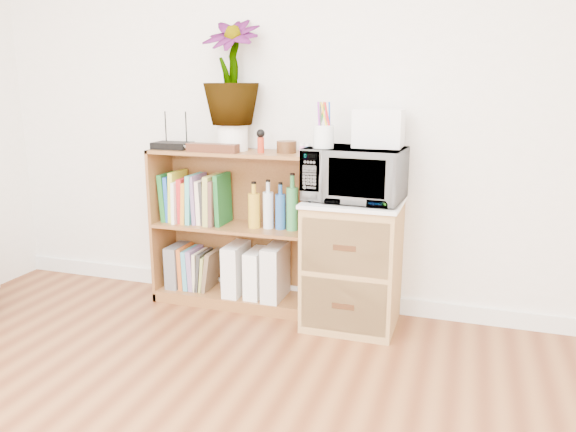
% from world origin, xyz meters
% --- Properties ---
extents(skirting_board, '(4.00, 0.02, 0.10)m').
position_xyz_m(skirting_board, '(0.00, 2.24, 0.05)').
color(skirting_board, white).
rests_on(skirting_board, ground).
extents(bookshelf, '(1.00, 0.30, 0.95)m').
position_xyz_m(bookshelf, '(-0.35, 2.10, 0.47)').
color(bookshelf, brown).
rests_on(bookshelf, ground).
extents(wicker_unit, '(0.50, 0.45, 0.70)m').
position_xyz_m(wicker_unit, '(0.40, 2.02, 0.35)').
color(wicker_unit, '#9E7542').
rests_on(wicker_unit, ground).
extents(microwave, '(0.54, 0.38, 0.28)m').
position_xyz_m(microwave, '(0.40, 2.02, 0.86)').
color(microwave, silver).
rests_on(microwave, wicker_unit).
extents(pen_cup, '(0.11, 0.11, 0.12)m').
position_xyz_m(pen_cup, '(0.24, 1.95, 1.06)').
color(pen_cup, white).
rests_on(pen_cup, microwave).
extents(small_appliance, '(0.25, 0.21, 0.20)m').
position_xyz_m(small_appliance, '(0.51, 2.09, 1.10)').
color(small_appliance, white).
rests_on(small_appliance, microwave).
extents(router, '(0.22, 0.15, 0.04)m').
position_xyz_m(router, '(-0.73, 2.08, 0.97)').
color(router, black).
rests_on(router, bookshelf).
extents(white_bowl, '(0.13, 0.13, 0.03)m').
position_xyz_m(white_bowl, '(-0.58, 2.07, 0.97)').
color(white_bowl, white).
rests_on(white_bowl, bookshelf).
extents(plant_pot, '(0.18, 0.18, 0.15)m').
position_xyz_m(plant_pot, '(-0.35, 2.12, 1.03)').
color(plant_pot, white).
rests_on(plant_pot, bookshelf).
extents(potted_plant, '(0.33, 0.33, 0.59)m').
position_xyz_m(potted_plant, '(-0.35, 2.12, 1.40)').
color(potted_plant, '#2A6A2E').
rests_on(potted_plant, plant_pot).
extents(trinket_box, '(0.31, 0.08, 0.05)m').
position_xyz_m(trinket_box, '(-0.43, 2.00, 0.97)').
color(trinket_box, '#3D1D10').
rests_on(trinket_box, bookshelf).
extents(kokeshi_doll, '(0.04, 0.04, 0.09)m').
position_xyz_m(kokeshi_doll, '(-0.15, 2.06, 0.99)').
color(kokeshi_doll, '#B42C16').
rests_on(kokeshi_doll, bookshelf).
extents(wooden_bowl, '(0.11, 0.11, 0.07)m').
position_xyz_m(wooden_bowl, '(-0.02, 2.11, 0.98)').
color(wooden_bowl, '#3B2210').
rests_on(wooden_bowl, bookshelf).
extents(paint_jars, '(0.10, 0.04, 0.05)m').
position_xyz_m(paint_jars, '(0.14, 2.01, 0.98)').
color(paint_jars, '#CD7293').
rests_on(paint_jars, bookshelf).
extents(file_box, '(0.08, 0.21, 0.27)m').
position_xyz_m(file_box, '(-0.75, 2.10, 0.20)').
color(file_box, slate).
rests_on(file_box, bookshelf).
extents(magazine_holder_left, '(0.10, 0.25, 0.31)m').
position_xyz_m(magazine_holder_left, '(-0.34, 2.09, 0.23)').
color(magazine_holder_left, white).
rests_on(magazine_holder_left, bookshelf).
extents(magazine_holder_mid, '(0.09, 0.23, 0.29)m').
position_xyz_m(magazine_holder_mid, '(-0.20, 2.09, 0.21)').
color(magazine_holder_mid, white).
rests_on(magazine_holder_mid, bookshelf).
extents(magazine_holder_right, '(0.10, 0.26, 0.33)m').
position_xyz_m(magazine_holder_right, '(-0.08, 2.09, 0.23)').
color(magazine_holder_right, silver).
rests_on(magazine_holder_right, bookshelf).
extents(cookbooks, '(0.41, 0.20, 0.31)m').
position_xyz_m(cookbooks, '(-0.61, 2.10, 0.64)').
color(cookbooks, '#1B6827').
rests_on(cookbooks, bookshelf).
extents(liquor_bottles, '(0.30, 0.07, 0.32)m').
position_xyz_m(liquor_bottles, '(-0.09, 2.10, 0.64)').
color(liquor_bottles, gold).
rests_on(liquor_bottles, bookshelf).
extents(lower_books, '(0.22, 0.19, 0.27)m').
position_xyz_m(lower_books, '(-0.60, 2.10, 0.20)').
color(lower_books, '#BA5720').
rests_on(lower_books, bookshelf).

